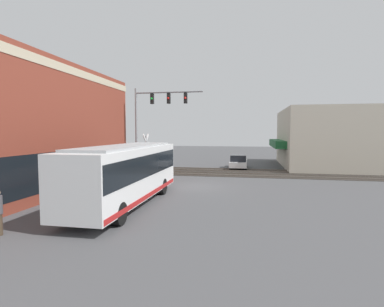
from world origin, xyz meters
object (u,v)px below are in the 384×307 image
(city_bus, at_px, (126,172))
(pedestrian_at_crossing, at_px, (154,167))
(crossing_signal, at_px, (146,151))
(parked_car_white, at_px, (239,162))

(city_bus, bearing_deg, pedestrian_at_crossing, 9.38)
(crossing_signal, relative_size, parked_car_white, 0.84)
(city_bus, height_order, parked_car_white, city_bus)
(crossing_signal, relative_size, pedestrian_at_crossing, 2.11)
(crossing_signal, xyz_separation_m, parked_car_white, (7.76, -7.75, -1.60))
(city_bus, height_order, crossing_signal, crossing_signal)
(parked_car_white, distance_m, pedestrian_at_crossing, 10.45)
(crossing_signal, distance_m, pedestrian_at_crossing, 1.55)
(crossing_signal, xyz_separation_m, pedestrian_at_crossing, (0.01, -0.73, -1.37))
(crossing_signal, bearing_deg, pedestrian_at_crossing, -88.99)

